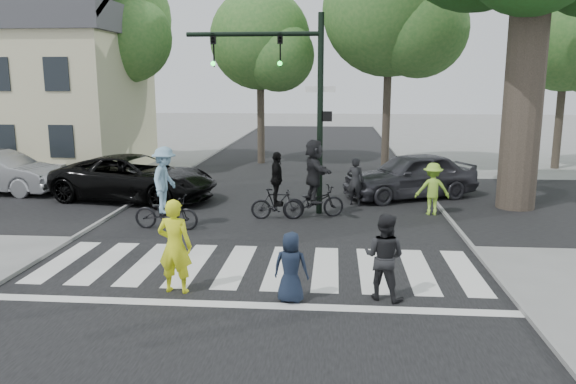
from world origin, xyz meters
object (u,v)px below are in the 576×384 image
Objects in this scene: cyclist_left at (165,194)px; car_suv at (135,178)px; pedestrian_woman at (175,246)px; car_silver at (0,172)px; pedestrian_adult at (384,257)px; cyclist_mid at (277,192)px; car_grey at (410,175)px; pedestrian_child at (291,267)px; traffic_signal at (292,86)px; cyclist_right at (314,183)px.

car_suv is (-2.18, 3.67, -0.22)m from cyclist_left.
pedestrian_woman reaches higher than car_silver.
cyclist_left is at bearing -15.11° from pedestrian_adult.
cyclist_mid reaches higher than car_grey.
pedestrian_woman is 2.29m from pedestrian_child.
car_silver reaches higher than pedestrian_child.
pedestrian_woman is (-1.73, -6.85, -2.97)m from traffic_signal.
traffic_signal is at bearing 34.13° from cyclist_left.
pedestrian_child is at bearing -85.75° from traffic_signal.
cyclist_right is (-1.55, 6.26, 0.23)m from pedestrian_adult.
car_grey is at bearing 38.77° from cyclist_mid.
car_suv is at bearing 161.98° from cyclist_right.
traffic_signal is 4.49× the size of pedestrian_child.
car_suv is (-6.02, 8.56, 0.11)m from pedestrian_child.
cyclist_left is at bearing -154.59° from cyclist_mid.
pedestrian_adult is 9.62m from car_grey.
cyclist_left reaches higher than pedestrian_adult.
pedestrian_child is at bearing 178.74° from pedestrian_woman.
cyclist_mid is 0.43× the size of car_grey.
pedestrian_child is 0.29× the size of car_silver.
cyclist_right is at bearing -69.45° from car_grey.
pedestrian_woman is 4.87m from cyclist_left.
pedestrian_adult is at bearing -118.26° from car_silver.
car_suv reaches higher than car_silver.
traffic_signal is 1.07× the size of car_suv.
pedestrian_adult is at bearing -39.61° from cyclist_left.
pedestrian_woman is 0.40× the size of car_silver.
pedestrian_adult reaches higher than car_silver.
traffic_signal is at bearing 140.09° from cyclist_right.
cyclist_left is at bearing -157.56° from cyclist_right.
cyclist_mid is 1.14m from cyclist_right.
cyclist_right is (0.17, 6.55, 0.39)m from pedestrian_child.
pedestrian_adult is at bearing -163.60° from pedestrian_child.
car_suv is at bearing -47.86° from pedestrian_child.
cyclist_right is 6.52m from car_suv.
car_suv is 5.45m from car_silver.
pedestrian_child is at bearing -51.84° from cyclist_left.
pedestrian_child is (0.53, -7.13, -3.23)m from traffic_signal.
cyclist_mid is at bearing -166.24° from cyclist_right.
pedestrian_woman is at bearing -143.64° from car_suv.
car_suv is at bearing 155.96° from cyclist_mid.
cyclist_right is at bearing -97.33° from car_silver.
pedestrian_adult is 0.82× the size of cyclist_mid.
cyclist_mid is 5.55m from car_grey.
traffic_signal is 3.63× the size of pedestrian_adult.
car_grey is (5.68, 9.47, -0.12)m from pedestrian_woman.
pedestrian_child is 0.58× the size of cyclist_left.
pedestrian_child is 0.28× the size of car_grey.
car_silver is at bearing 93.08° from car_suv.
car_grey reaches higher than car_suv.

